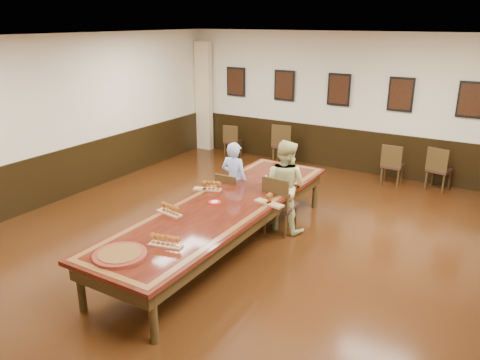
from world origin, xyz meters
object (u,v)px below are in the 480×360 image
Objects in this scene: spare_chair_c at (393,164)px; person_woman at (284,186)px; chair_woman at (281,204)px; spare_chair_d at (439,168)px; chair_man at (231,196)px; conference_table at (223,213)px; spare_chair_b at (283,144)px; person_man at (234,181)px; carved_platter at (120,255)px; spare_chair_a at (233,140)px.

person_woman is at bearing 72.22° from spare_chair_c.
spare_chair_d is (1.94, 3.60, -0.04)m from chair_woman.
chair_man is 0.18× the size of conference_table.
spare_chair_b is 2.72m from spare_chair_c.
spare_chair_d is (2.93, 3.59, 0.02)m from chair_man.
chair_woman is 1.01m from person_man.
person_woman is 2.26× the size of carved_platter.
chair_man is at bearing 91.32° from spare_chair_b.
chair_woman is (0.99, -0.01, 0.06)m from chair_man.
person_woman is (-1.01, -3.32, 0.33)m from spare_chair_c.
person_man is at bearing -90.00° from chair_man.
conference_table is at bearing 114.44° from person_man.
conference_table is (1.22, -4.61, 0.10)m from spare_chair_b.
spare_chair_a reaches higher than carved_platter.
spare_chair_a is 0.54× the size of person_woman.
chair_man is at bearing 115.81° from conference_table.
spare_chair_a is 4.15m from spare_chair_c.
carved_platter is at bearing 80.01° from chair_woman.
spare_chair_b reaches higher than chair_man.
chair_woman is at bearing 105.41° from spare_chair_b.
chair_man is 3.65m from spare_chair_b.
spare_chair_d is 4.01m from person_woman.
person_woman reaches higher than person_man.
person_man is (-0.99, 0.10, 0.20)m from chair_woman.
person_man is at bearing 61.59° from spare_chair_d.
spare_chair_a is 4.64m from person_woman.
spare_chair_c is at bearing -119.67° from chair_man.
carved_platter is (0.35, -3.08, 0.33)m from chair_man.
chair_woman is at bearing -179.91° from chair_man.
person_man is at bearing 1.98° from person_woman.
person_man reaches higher than spare_chair_b.
spare_chair_d is 7.16m from carved_platter.
spare_chair_a is at bearing -57.10° from person_man.
person_woman reaches higher than conference_table.
spare_chair_a is at bearing -1.98° from spare_chair_c.
chair_man is at bearing 108.31° from spare_chair_a.
spare_chair_c is 4.71m from conference_table.
spare_chair_a is at bearing 110.83° from carved_platter.
person_woman is 0.32× the size of conference_table.
spare_chair_b is 0.65× the size of person_woman.
spare_chair_b is at bearing -78.06° from chair_man.
spare_chair_a is at bearing 120.33° from conference_table.
spare_chair_d is at bearing -117.29° from person_woman.
spare_chair_a is (-3.14, 3.51, -0.08)m from chair_woman.
spare_chair_a is (-2.15, 3.50, -0.01)m from chair_man.
spare_chair_a is 0.17× the size of conference_table.
chair_woman is at bearing 73.19° from spare_chair_d.
spare_chair_d is at bearing -170.60° from spare_chair_c.
chair_woman reaches higher than chair_man.
person_man is 2.03× the size of carved_platter.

